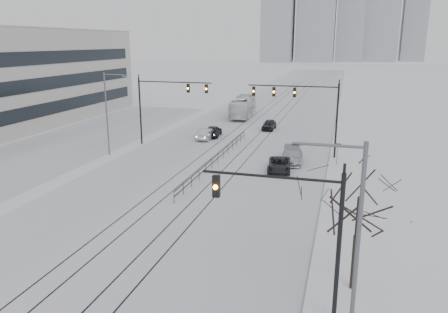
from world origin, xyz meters
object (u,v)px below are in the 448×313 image
at_px(sedan_nb_front, 279,165).
at_px(sedan_nb_right, 292,156).
at_px(sedan_sb_inner, 213,131).
at_px(sedan_sb_outer, 207,134).
at_px(traffic_mast_near, 301,225).
at_px(bare_tree, 359,207).
at_px(sedan_nb_far, 269,125).
at_px(box_truck, 243,107).

xyz_separation_m(sedan_nb_front, sedan_nb_right, (0.82, 3.43, 0.09)).
xyz_separation_m(sedan_sb_inner, sedan_sb_outer, (-0.35, -1.80, -0.03)).
distance_m(sedan_nb_front, sedan_nb_right, 3.53).
relative_size(traffic_mast_near, bare_tree, 1.15).
distance_m(traffic_mast_near, sedan_nb_right, 26.75).
distance_m(bare_tree, sedan_nb_front, 21.26).
distance_m(sedan_nb_far, box_truck, 11.60).
height_order(traffic_mast_near, sedan_sb_inner, traffic_mast_near).
distance_m(sedan_sb_inner, sedan_nb_front, 17.28).
relative_size(traffic_mast_near, sedan_nb_right, 1.38).
relative_size(traffic_mast_near, sedan_nb_front, 1.50).
distance_m(traffic_mast_near, bare_tree, 3.85).
bearing_deg(bare_tree, sedan_nb_front, 108.64).
distance_m(sedan_sb_inner, sedan_nb_far, 9.15).
relative_size(bare_tree, sedan_sb_inner, 1.40).
bearing_deg(sedan_sb_outer, traffic_mast_near, 116.97).
height_order(sedan_sb_outer, box_truck, box_truck).
relative_size(sedan_nb_right, box_truck, 0.43).
height_order(sedan_sb_inner, sedan_nb_far, sedan_sb_inner).
distance_m(sedan_sb_inner, sedan_nb_right, 15.36).
relative_size(sedan_sb_outer, sedan_nb_right, 0.85).
xyz_separation_m(sedan_sb_inner, sedan_nb_right, (11.59, -10.08, -0.01)).
height_order(bare_tree, sedan_nb_right, bare_tree).
bearing_deg(box_truck, sedan_sb_outer, 84.07).
distance_m(traffic_mast_near, box_truck, 54.96).
relative_size(bare_tree, sedan_sb_outer, 1.41).
xyz_separation_m(sedan_sb_inner, box_truck, (0.13, 16.49, 0.90)).
xyz_separation_m(bare_tree, sedan_sb_inner, (-17.45, 33.32, -3.74)).
relative_size(sedan_nb_front, box_truck, 0.39).
xyz_separation_m(sedan_sb_inner, sedan_nb_front, (10.77, -13.51, -0.10)).
xyz_separation_m(bare_tree, box_truck, (-17.32, 49.81, -2.85)).
bearing_deg(sedan_nb_right, sedan_nb_front, -107.22).
height_order(sedan_sb_inner, sedan_nb_front, sedan_sb_inner).
height_order(sedan_nb_front, sedan_nb_right, sedan_nb_right).
height_order(sedan_nb_front, sedan_nb_far, sedan_nb_far).
relative_size(sedan_sb_inner, sedan_nb_far, 1.07).
bearing_deg(bare_tree, sedan_sb_outer, 119.46).
bearing_deg(sedan_sb_outer, bare_tree, 122.40).
bearing_deg(box_truck, sedan_nb_front, 105.11).
relative_size(bare_tree, sedan_nb_front, 1.31).
bearing_deg(sedan_sb_outer, box_truck, -88.57).
bearing_deg(sedan_nb_front, box_truck, 102.85).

